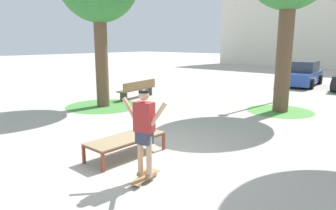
{
  "coord_description": "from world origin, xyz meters",
  "views": [
    {
      "loc": [
        5.06,
        -4.83,
        2.63
      ],
      "look_at": [
        -0.21,
        1.23,
        1.0
      ],
      "focal_mm": 33.01,
      "sensor_mm": 36.0,
      "label": 1
    }
  ],
  "objects": [
    {
      "name": "skater",
      "position": [
        1.07,
        -0.92,
        1.07
      ],
      "size": [
        1.0,
        0.34,
        1.69
      ],
      "color": "tan",
      "rests_on": "skateboard"
    },
    {
      "name": "park_bench",
      "position": [
        -5.66,
        5.28,
        0.45
      ],
      "size": [
        0.77,
        2.44,
        0.83
      ],
      "color": "brown",
      "rests_on": "ground"
    },
    {
      "name": "skateboard",
      "position": [
        1.07,
        -0.92,
        0.08
      ],
      "size": [
        0.35,
        0.82,
        0.09
      ],
      "color": "#9E754C",
      "rests_on": "ground"
    },
    {
      "name": "grass_patch_mid_back",
      "position": [
        0.65,
        6.9,
        0.0
      ],
      "size": [
        2.51,
        2.51,
        0.01
      ],
      "primitive_type": "cylinder",
      "color": "#519342",
      "rests_on": "ground"
    },
    {
      "name": "skate_box",
      "position": [
        -0.21,
        -0.27,
        0.41
      ],
      "size": [
        0.79,
        1.91,
        0.46
      ],
      "color": "brown",
      "rests_on": "ground"
    },
    {
      "name": "car_blue",
      "position": [
        -1.22,
        15.01,
        0.69
      ],
      "size": [
        2.22,
        4.35,
        1.5
      ],
      "color": "#28479E",
      "rests_on": "ground"
    },
    {
      "name": "ground_plane",
      "position": [
        0.0,
        0.0,
        0.0
      ],
      "size": [
        120.0,
        120.0,
        0.0
      ],
      "primitive_type": "plane",
      "color": "#B2AA9E"
    },
    {
      "name": "light_post",
      "position": [
        -0.19,
        8.99,
        3.83
      ],
      "size": [
        0.36,
        0.36,
        5.83
      ],
      "color": "#4C4C51",
      "rests_on": "ground"
    },
    {
      "name": "grass_patch_near_left",
      "position": [
        -5.35,
        3.0,
        0.0
      ],
      "size": [
        3.11,
        3.11,
        0.01
      ],
      "primitive_type": "cylinder",
      "color": "#47893D",
      "rests_on": "ground"
    }
  ]
}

